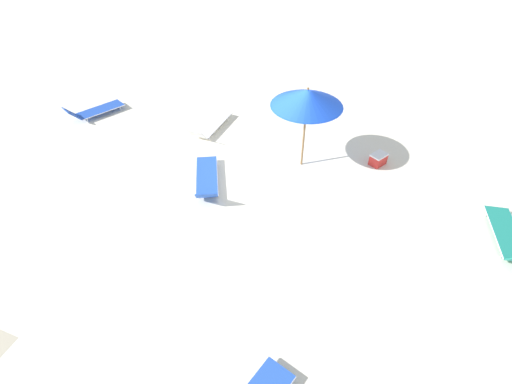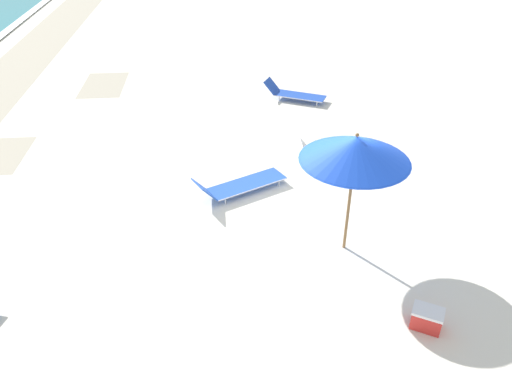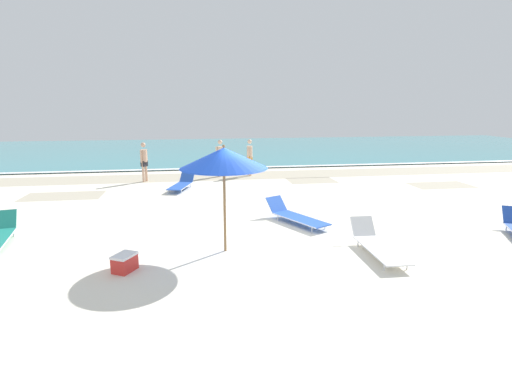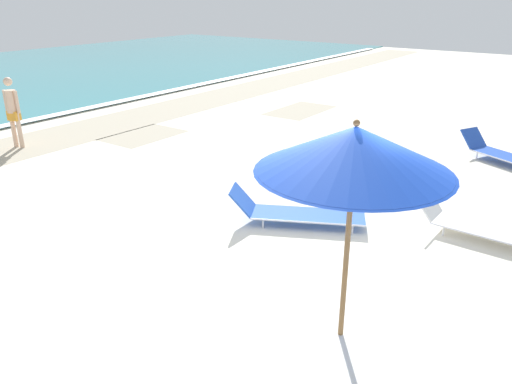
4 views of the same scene
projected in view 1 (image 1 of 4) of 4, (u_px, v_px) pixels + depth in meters
The scene contains 7 objects.
ground_plane at pixel (257, 173), 12.09m from camera, with size 60.00×60.00×0.16m.
beach_umbrella at pixel (307, 98), 10.87m from camera, with size 2.02×2.02×2.53m.
sun_lounger_under_umbrella at pixel (207, 179), 11.37m from camera, with size 1.57×2.29×0.60m.
sun_lounger_near_water_left at pixel (510, 238), 9.63m from camera, with size 1.00×2.29×0.62m.
sun_lounger_near_water_right at pixel (210, 125), 13.65m from camera, with size 0.68×2.26×0.61m.
sun_lounger_mid_beach_solo at pixel (94, 110), 14.46m from camera, with size 1.44×2.10×0.59m.
cooler_box at pixel (378, 159), 12.18m from camera, with size 0.55×0.61×0.37m.
Camera 1 is at (-3.46, 8.99, 7.26)m, focal length 28.00 mm.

